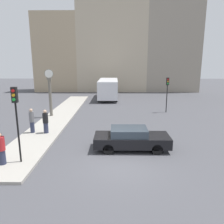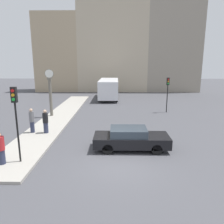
{
  "view_description": "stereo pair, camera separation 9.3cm",
  "coord_description": "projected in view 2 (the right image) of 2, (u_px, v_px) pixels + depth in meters",
  "views": [
    {
      "loc": [
        -0.27,
        -10.34,
        5.13
      ],
      "look_at": [
        -0.5,
        6.74,
        1.23
      ],
      "focal_mm": 35.0,
      "sensor_mm": 36.0,
      "label": 1
    },
    {
      "loc": [
        -0.18,
        -10.34,
        5.13
      ],
      "look_at": [
        -0.5,
        6.74,
        1.23
      ],
      "focal_mm": 35.0,
      "sensor_mm": 36.0,
      "label": 2
    }
  ],
  "objects": [
    {
      "name": "sedan_car",
      "position": [
        131.0,
        138.0,
        13.06
      ],
      "size": [
        4.47,
        1.77,
        1.33
      ],
      "color": "black",
      "rests_on": "ground_plane"
    },
    {
      "name": "building_row",
      "position": [
        119.0,
        46.0,
        38.65
      ],
      "size": [
        28.69,
        5.0,
        17.5
      ],
      "color": "tan",
      "rests_on": "ground_plane"
    },
    {
      "name": "sidewalk_corner",
      "position": [
        60.0,
        116.0,
        21.01
      ],
      "size": [
        2.65,
        23.91,
        0.15
      ],
      "primitive_type": "cube",
      "color": "#A39E93",
      "rests_on": "ground_plane"
    },
    {
      "name": "street_clock",
      "position": [
        50.0,
        93.0,
        20.4
      ],
      "size": [
        0.81,
        0.35,
        4.37
      ],
      "color": "#666056",
      "rests_on": "sidewalk_corner"
    },
    {
      "name": "ground_plane",
      "position": [
        119.0,
        164.0,
        11.22
      ],
      "size": [
        120.0,
        120.0,
        0.0
      ],
      "primitive_type": "plane",
      "color": "#47474C"
    },
    {
      "name": "pedestrian_grey_jacket",
      "position": [
        32.0,
        121.0,
        15.69
      ],
      "size": [
        0.35,
        0.35,
        1.77
      ],
      "color": "#2D334C",
      "rests_on": "sidewalk_corner"
    },
    {
      "name": "pedestrian_black_jacket",
      "position": [
        46.0,
        121.0,
        15.61
      ],
      "size": [
        0.39,
        0.39,
        1.71
      ],
      "color": "#2D334C",
      "rests_on": "sidewalk_corner"
    },
    {
      "name": "bus_distant",
      "position": [
        109.0,
        88.0,
        31.04
      ],
      "size": [
        2.62,
        7.78,
        2.72
      ],
      "color": "silver",
      "rests_on": "ground_plane"
    },
    {
      "name": "pedestrian_red_top",
      "position": [
        1.0,
        149.0,
        10.8
      ],
      "size": [
        0.4,
        0.4,
        1.64
      ],
      "color": "#2D334C",
      "rests_on": "sidewalk_corner"
    },
    {
      "name": "traffic_light_far",
      "position": [
        168.0,
        88.0,
        22.3
      ],
      "size": [
        0.26,
        0.24,
        3.61
      ],
      "color": "black",
      "rests_on": "ground_plane"
    },
    {
      "name": "traffic_light_near",
      "position": [
        15.0,
        109.0,
        10.63
      ],
      "size": [
        0.26,
        0.24,
        3.84
      ],
      "color": "black",
      "rests_on": "sidewalk_corner"
    }
  ]
}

